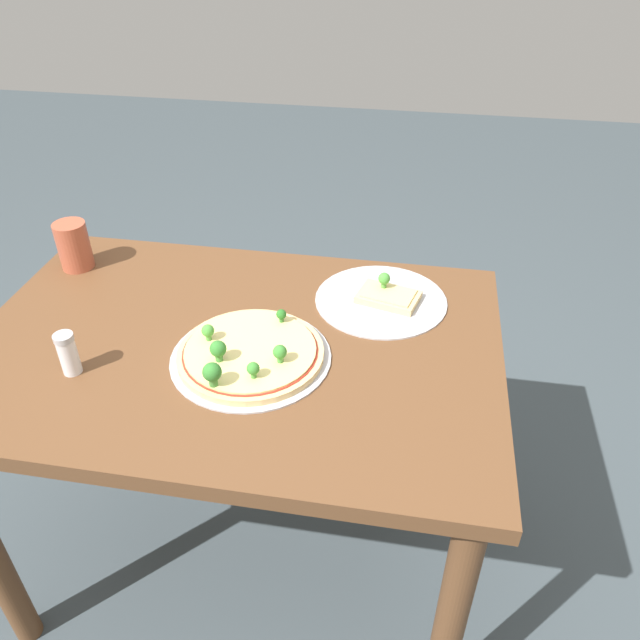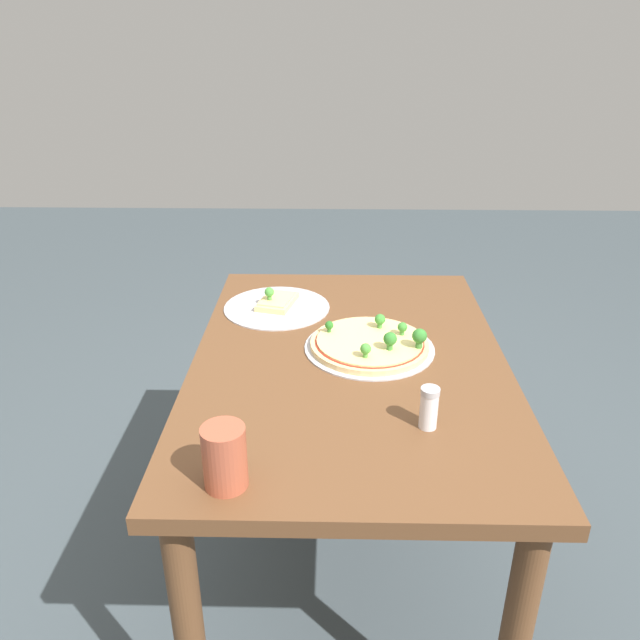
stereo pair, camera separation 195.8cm
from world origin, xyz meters
name	(u,v)px [view 1 (the left image)]	position (x,y,z in m)	size (l,w,h in m)	color
ground_plane	(255,550)	(0.00, 0.00, 0.00)	(8.00, 8.00, 0.00)	#3D474C
dining_table	(238,380)	(0.00, 0.00, 0.62)	(1.10, 0.75, 0.73)	brown
pizza_tray_whole	(249,354)	(-0.05, 0.05, 0.74)	(0.32, 0.32, 0.07)	#B7B7BC
pizza_tray_slice	(384,298)	(-0.29, -0.20, 0.74)	(0.30, 0.30, 0.06)	#B7B7BC
drinking_cup	(74,246)	(0.46, -0.22, 0.79)	(0.08, 0.08, 0.12)	#AD5138
condiment_shaker	(68,353)	(0.28, 0.15, 0.78)	(0.04, 0.04, 0.09)	silver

